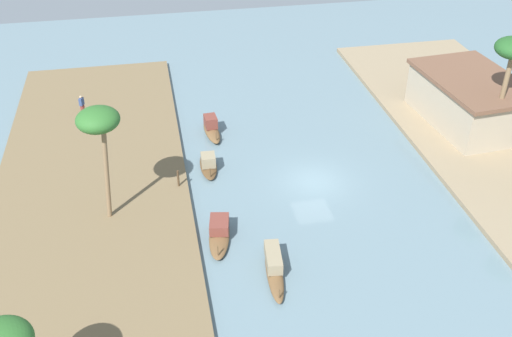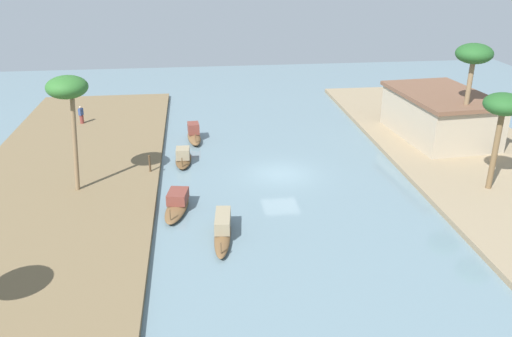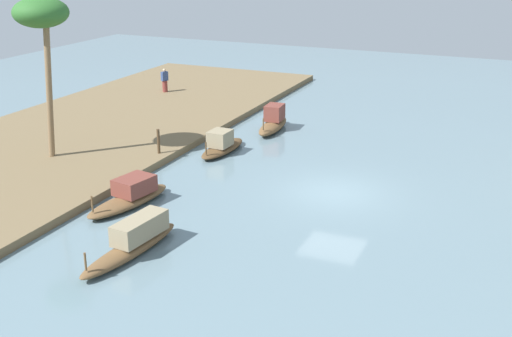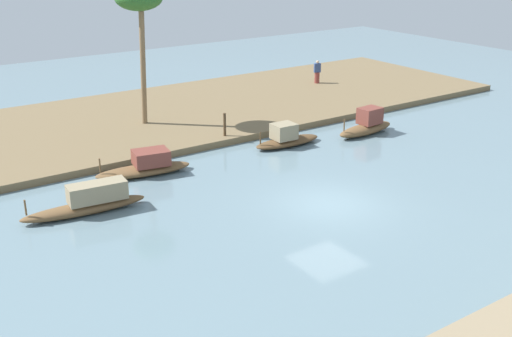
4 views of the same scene
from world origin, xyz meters
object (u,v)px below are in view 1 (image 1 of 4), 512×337
Objects in this scene: person_on_near_bank at (82,105)px; palm_tree_left_near at (98,123)px; sampan_near_left_bank at (211,128)px; sampan_upstream_small at (274,266)px; sampan_with_tall_canopy at (219,232)px; sampan_midstream at (208,163)px; mooring_post at (178,178)px; riverside_building at (471,100)px.

palm_tree_left_near is (13.79, 2.40, 5.68)m from person_on_near_bank.
sampan_upstream_small is (15.61, 1.36, -0.02)m from sampan_near_left_bank.
palm_tree_left_near reaches higher than sampan_with_tall_canopy.
sampan_midstream is 12.73m from person_on_near_bank.
sampan_with_tall_canopy is at bearing 51.37° from person_on_near_bank.
sampan_with_tall_canopy is 3.69× the size of mooring_post.
riverside_building is (6.98, 29.04, 1.12)m from person_on_near_bank.
palm_tree_left_near reaches higher than person_on_near_bank.
sampan_upstream_small is 0.48× the size of riverside_building.
person_on_near_bank is 0.15× the size of riverside_building.
riverside_building is at bearing 131.85° from sampan_upstream_small.
person_on_near_bank is (-9.22, -8.76, 0.66)m from sampan_midstream.
riverside_building is at bearing 98.33° from sampan_midstream.
person_on_near_bank is 1.31× the size of mooring_post.
sampan_with_tall_canopy is at bearing 64.54° from palm_tree_left_near.
sampan_with_tall_canopy is 5.60m from mooring_post.
mooring_post is at bearing 119.60° from palm_tree_left_near.
mooring_post is (11.43, 6.55, -0.11)m from person_on_near_bank.
sampan_with_tall_canopy is 0.60× the size of palm_tree_left_near.
sampan_midstream reaches higher than sampan_with_tall_canopy.
riverside_building is at bearing 101.21° from mooring_post.
sampan_near_left_bank is at bearing -102.14° from riverside_building.
person_on_near_bank is at bearing -150.20° from mooring_post.
sampan_with_tall_canopy is 22.81m from riverside_building.
riverside_building is at bearing 100.95° from person_on_near_bank.
sampan_upstream_small is at bearing -58.95° from riverside_building.
sampan_near_left_bank is at bearing -169.23° from sampan_upstream_small.
riverside_building is (-2.24, 20.28, 1.78)m from sampan_midstream.
riverside_building is (2.43, 19.45, 1.69)m from sampan_near_left_bank.
sampan_midstream is at bearing 67.99° from person_on_near_bank.
palm_tree_left_near is 27.87m from riverside_building.
mooring_post reaches higher than sampan_with_tall_canopy.
sampan_near_left_bank is at bearing 142.14° from palm_tree_left_near.
sampan_upstream_small is at bearing 45.92° from sampan_with_tall_canopy.
mooring_post is at bearing -83.82° from riverside_building.
sampan_midstream is at bearing -88.72° from riverside_building.
sampan_near_left_bank is 0.80× the size of sampan_upstream_small.
person_on_near_bank is (-20.16, -10.95, 0.59)m from sampan_upstream_small.
sampan_near_left_bank reaches higher than sampan_with_tall_canopy.
riverside_building is at bearing 78.58° from sampan_near_left_bank.
sampan_with_tall_canopy is 0.44× the size of riverside_building.
person_on_near_bank is at bearing -142.70° from sampan_with_tall_canopy.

